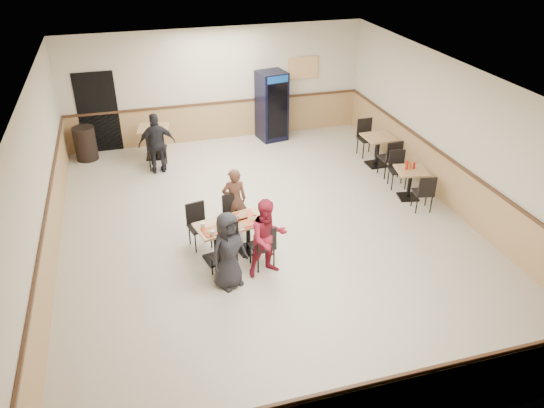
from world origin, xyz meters
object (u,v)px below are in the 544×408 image
object	(u,v)px
side_table_near	(410,179)
main_table	(232,234)
diner_woman_left	(228,251)
back_table	(154,138)
diner_man_opposite	(234,200)
lone_diner	(157,143)
side_table_far	(378,146)
trash_bin	(85,143)
pepsi_cooler	(272,106)
diner_woman_right	(268,238)

from	to	relation	value
side_table_near	main_table	bearing A→B (deg)	-165.47
main_table	side_table_near	size ratio (longest dim) A/B	1.87
diner_woman_left	back_table	world-z (taller)	diner_woman_left
diner_woman_left	diner_man_opposite	distance (m)	1.78
main_table	lone_diner	size ratio (longest dim) A/B	0.94
main_table	lone_diner	xyz separation A→B (m)	(-0.95, 3.94, 0.28)
diner_woman_left	diner_man_opposite	bearing A→B (deg)	48.30
main_table	side_table_far	xyz separation A→B (m)	(4.28, 2.84, 0.05)
side_table_near	trash_bin	world-z (taller)	trash_bin
main_table	side_table_far	size ratio (longest dim) A/B	1.84
trash_bin	diner_woman_left	bearing A→B (deg)	-68.34
lone_diner	back_table	world-z (taller)	lone_diner
pepsi_cooler	main_table	bearing A→B (deg)	-123.24
side_table_far	diner_woman_right	bearing A→B (deg)	-137.00
main_table	lone_diner	bearing A→B (deg)	91.41
trash_bin	back_table	bearing A→B (deg)	-11.66
lone_diner	trash_bin	bearing A→B (deg)	-39.29
back_table	diner_woman_left	bearing A→B (deg)	-82.93
side_table_near	side_table_far	size ratio (longest dim) A/B	0.98
diner_woman_right	side_table_far	distance (m)	5.20
pepsi_cooler	trash_bin	distance (m)	4.93
diner_woman_right	main_table	bearing A→B (deg)	115.68
diner_woman_left	diner_woman_right	distance (m)	0.74
trash_bin	diner_man_opposite	bearing A→B (deg)	-56.40
diner_woman_right	back_table	distance (m)	5.73
diner_man_opposite	side_table_near	distance (m)	3.97
diner_woman_left	trash_bin	xyz separation A→B (m)	(-2.40, 6.05, -0.27)
lone_diner	back_table	size ratio (longest dim) A/B	1.71
back_table	side_table_near	bearing A→B (deg)	-36.15
diner_woman_left	pepsi_cooler	size ratio (longest dim) A/B	0.74
diner_woman_left	side_table_far	xyz separation A→B (m)	(4.52, 3.70, -0.19)
diner_woman_left	main_table	bearing A→B (deg)	48.30
diner_woman_left	pepsi_cooler	world-z (taller)	pepsi_cooler
back_table	pepsi_cooler	size ratio (longest dim) A/B	0.46
main_table	diner_man_opposite	world-z (taller)	diner_man_opposite
side_table_far	back_table	size ratio (longest dim) A/B	0.88
diner_woman_right	side_table_far	size ratio (longest dim) A/B	1.89
pepsi_cooler	trash_bin	size ratio (longest dim) A/B	2.18
main_table	side_table_near	distance (m)	4.34
diner_woman_left	diner_woman_right	world-z (taller)	diner_woman_right
lone_diner	side_table_far	size ratio (longest dim) A/B	1.95
lone_diner	pepsi_cooler	distance (m)	3.47
lone_diner	side_table_near	distance (m)	5.89
diner_man_opposite	pepsi_cooler	size ratio (longest dim) A/B	0.71
diner_man_opposite	side_table_near	xyz separation A→B (m)	(3.96, 0.23, -0.21)
main_table	diner_man_opposite	distance (m)	0.91
main_table	lone_diner	world-z (taller)	lone_diner
main_table	diner_man_opposite	bearing A→B (deg)	62.10
diner_man_opposite	side_table_far	xyz separation A→B (m)	(4.04, 1.99, -0.16)
diner_woman_left	side_table_near	world-z (taller)	diner_woman_left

